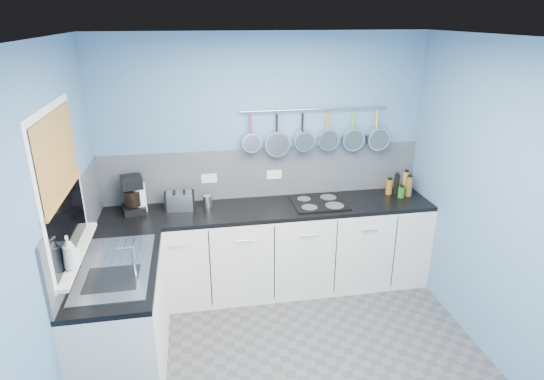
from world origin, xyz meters
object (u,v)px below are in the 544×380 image
object	(u,v)px
canister	(207,201)
hob	(319,203)
soap_bottle_a	(69,253)
toaster	(180,201)
coffee_maker	(133,195)
paper_towel	(140,198)
soap_bottle_b	(72,254)

from	to	relation	value
canister	hob	size ratio (longest dim) A/B	0.22
soap_bottle_a	toaster	bearing A→B (deg)	60.86
hob	soap_bottle_a	bearing A→B (deg)	-150.63
hob	coffee_maker	bearing A→B (deg)	176.95
toaster	coffee_maker	bearing A→B (deg)	-172.79
soap_bottle_a	toaster	world-z (taller)	soap_bottle_a
paper_towel	coffee_maker	size ratio (longest dim) A/B	0.78
hob	toaster	bearing A→B (deg)	176.18
soap_bottle_a	soap_bottle_b	xyz separation A→B (m)	(0.00, 0.05, -0.03)
soap_bottle_a	coffee_maker	xyz separation A→B (m)	(0.27, 1.24, -0.09)
soap_bottle_b	coffee_maker	world-z (taller)	coffee_maker
paper_towel	hob	bearing A→B (deg)	-3.47
canister	hob	world-z (taller)	canister
soap_bottle_b	toaster	distance (m)	1.38
paper_towel	coffee_maker	world-z (taller)	coffee_maker
soap_bottle_b	coffee_maker	bearing A→B (deg)	77.40
canister	paper_towel	bearing A→B (deg)	-179.84
paper_towel	coffee_maker	bearing A→B (deg)	-170.73
canister	hob	xyz separation A→B (m)	(1.08, -0.11, -0.05)
paper_towel	hob	xyz separation A→B (m)	(1.71, -0.10, -0.13)
soap_bottle_b	canister	bearing A→B (deg)	51.68
paper_towel	hob	world-z (taller)	paper_towel
coffee_maker	hob	bearing A→B (deg)	-15.83
soap_bottle_b	coffee_maker	size ratio (longest dim) A/B	0.49
coffee_maker	hob	world-z (taller)	coffee_maker
canister	soap_bottle_a	bearing A→B (deg)	-127.16
canister	hob	distance (m)	1.09
paper_towel	toaster	size ratio (longest dim) A/B	1.04
paper_towel	canister	size ratio (longest dim) A/B	2.36
paper_towel	canister	world-z (taller)	paper_towel
soap_bottle_a	toaster	xyz separation A→B (m)	(0.69, 1.23, -0.19)
soap_bottle_a	paper_towel	xyz separation A→B (m)	(0.32, 1.25, -0.13)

